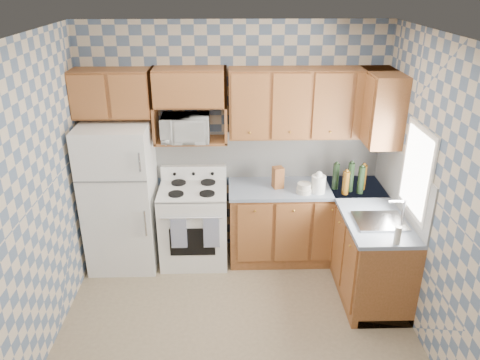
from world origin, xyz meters
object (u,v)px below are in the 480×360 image
electric_kettle (318,184)px  refrigerator (121,197)px  stove_body (194,225)px  microwave (186,128)px

electric_kettle → refrigerator: bearing=177.0°
stove_body → microwave: bearing=118.0°
microwave → electric_kettle: size_ratio=2.64×
microwave → electric_kettle: microwave is taller
refrigerator → electric_kettle: size_ratio=8.59×
microwave → electric_kettle: 1.57m
refrigerator → microwave: microwave is taller
refrigerator → electric_kettle: bearing=-3.0°
microwave → stove_body: bearing=-62.0°
refrigerator → microwave: size_ratio=3.26×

